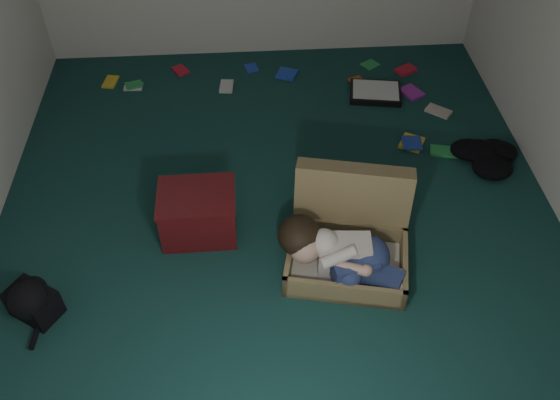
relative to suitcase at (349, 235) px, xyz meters
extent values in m
plane|color=#143A37|center=(-0.44, 0.33, -0.17)|extent=(4.50, 4.50, 0.00)
cube|color=olive|center=(-0.03, -0.15, -0.08)|extent=(0.87, 0.70, 0.18)
cube|color=silver|center=(-0.03, -0.15, -0.13)|extent=(0.79, 0.62, 0.02)
cube|color=olive|center=(0.04, 0.20, 0.11)|extent=(0.80, 0.39, 0.57)
cube|color=silver|center=(-0.06, -0.17, 0.02)|extent=(0.34, 0.21, 0.24)
sphere|color=tan|center=(-0.31, -0.15, 0.08)|extent=(0.21, 0.21, 0.21)
ellipsoid|color=black|center=(-0.34, -0.08, 0.12)|extent=(0.28, 0.29, 0.24)
ellipsoid|color=navy|center=(0.10, -0.19, 0.02)|extent=(0.25, 0.29, 0.24)
cube|color=navy|center=(-0.01, -0.29, 0.00)|extent=(0.31, 0.19, 0.15)
cube|color=navy|center=(0.15, -0.34, -0.02)|extent=(0.29, 0.25, 0.12)
sphere|color=white|center=(0.26, -0.33, -0.05)|extent=(0.12, 0.12, 0.12)
sphere|color=white|center=(0.25, -0.40, -0.06)|extent=(0.11, 0.11, 0.11)
cylinder|color=tan|center=(-0.04, -0.32, 0.06)|extent=(0.21, 0.11, 0.07)
cube|color=#501012|center=(-1.00, 0.26, 0.00)|extent=(0.50, 0.39, 0.33)
cube|color=#501012|center=(-1.00, 0.26, 0.18)|extent=(0.52, 0.41, 0.02)
cube|color=black|center=(0.52, 1.78, -0.14)|extent=(0.50, 0.40, 0.06)
cube|color=white|center=(0.52, 1.78, -0.11)|extent=(0.44, 0.35, 0.01)
cube|color=yellow|center=(-1.87, 2.14, -0.16)|extent=(0.18, 0.13, 0.02)
cube|color=red|center=(-1.23, 2.28, -0.16)|extent=(0.22, 0.21, 0.02)
cube|color=silver|center=(-0.80, 1.99, -0.16)|extent=(0.18, 0.21, 0.02)
cube|color=#2243B8|center=(-0.24, 2.15, -0.16)|extent=(0.19, 0.21, 0.02)
cube|color=#D74F19|center=(0.41, 1.96, -0.16)|extent=(0.22, 0.21, 0.02)
cube|color=green|center=(0.56, 2.26, -0.16)|extent=(0.19, 0.15, 0.02)
cube|color=purple|center=(0.85, 1.78, -0.16)|extent=(0.22, 0.22, 0.02)
cube|color=beige|center=(1.02, 1.49, -0.16)|extent=(0.16, 0.20, 0.02)
cube|color=yellow|center=(0.70, 1.09, -0.16)|extent=(0.20, 0.22, 0.02)
cube|color=red|center=(0.88, 2.13, -0.16)|extent=(0.22, 0.20, 0.02)
cube|color=silver|center=(-1.65, 2.05, -0.16)|extent=(0.20, 0.16, 0.02)
cube|color=#2243B8|center=(-0.57, 2.28, -0.16)|extent=(0.22, 0.22, 0.02)
cube|color=#D74F19|center=(0.52, 1.74, -0.16)|extent=(0.15, 0.19, 0.02)
cube|color=green|center=(0.93, 0.96, -0.16)|extent=(0.20, 0.22, 0.02)
camera|label=1|loc=(-0.63, -2.53, 2.95)|focal=38.00mm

